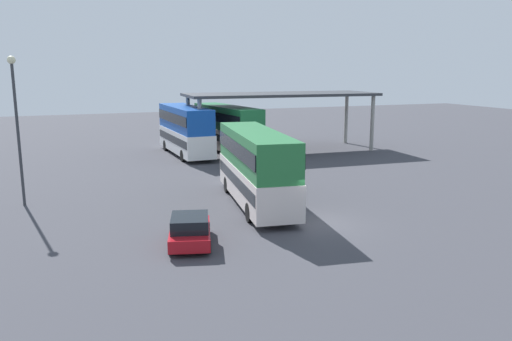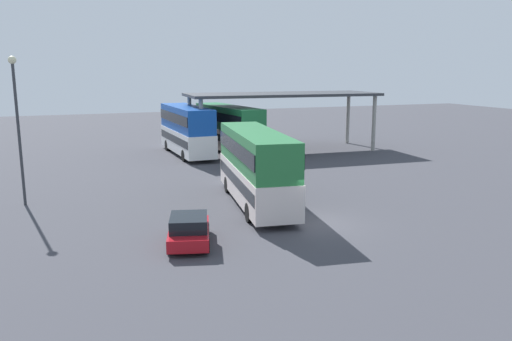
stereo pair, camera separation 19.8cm
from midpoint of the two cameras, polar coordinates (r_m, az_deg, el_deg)
name	(u,v)px [view 2 (the right image)]	position (r m, az deg, el deg)	size (l,w,h in m)	color
ground_plane	(313,223)	(26.10, 6.62, -5.87)	(140.00, 140.00, 0.00)	#3B3B42
double_decker_main	(256,165)	(28.87, 0.19, 0.65)	(3.85, 10.71, 4.25)	silver
parked_hatchback	(189,230)	(22.87, -7.27, -6.62)	(2.66, 4.03, 1.35)	#AA121B
double_decker_near_canopy	(187,129)	(46.22, -7.66, 4.68)	(2.81, 10.32, 4.38)	silver
double_decker_mid_row	(228,127)	(47.37, -2.99, 4.88)	(3.61, 10.99, 4.31)	silver
depot_canopy	(282,97)	(48.05, 3.10, 8.24)	(18.11, 7.21, 5.45)	#33353A
lamppost_tall	(17,114)	(31.31, -25.05, 5.77)	(0.44, 0.44, 8.38)	#33353A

